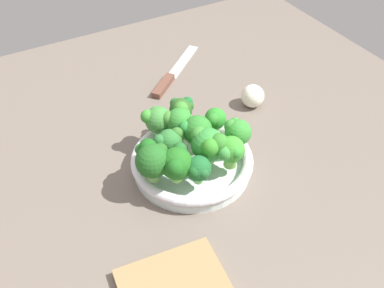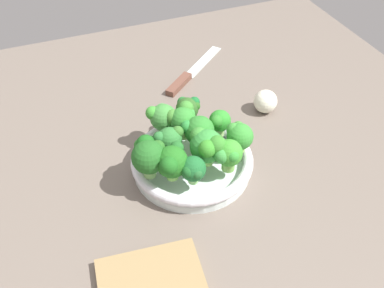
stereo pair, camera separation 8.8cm
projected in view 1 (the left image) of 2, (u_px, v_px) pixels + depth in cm
name	position (u px, v px, depth cm)	size (l,w,h in cm)	color
ground_plane	(199.00, 175.00, 93.08)	(130.00, 130.00, 2.50)	#6C6056
bowl	(192.00, 162.00, 91.16)	(24.54, 24.54, 3.90)	white
broccoli_floret_0	(209.00, 144.00, 85.52)	(7.24, 6.57, 7.60)	#7BBB4F
broccoli_floret_1	(169.00, 142.00, 87.23)	(4.97, 6.19, 6.28)	#82BE59
broccoli_floret_2	(181.00, 109.00, 94.52)	(5.43, 5.36, 6.49)	#82D065
broccoli_floret_3	(215.00, 119.00, 92.57)	(4.64, 4.85, 6.01)	#9DCA73
broccoli_floret_4	(196.00, 130.00, 89.73)	(6.29, 6.60, 6.87)	#84BE53
broccoli_floret_5	(198.00, 169.00, 82.30)	(5.08, 4.91, 5.74)	#90D374
broccoli_floret_6	(230.00, 151.00, 84.90)	(5.37, 5.90, 6.71)	#7DBF53
broccoli_floret_7	(177.00, 163.00, 82.15)	(6.91, 6.09, 7.15)	#91CF5A
broccoli_floret_8	(237.00, 132.00, 89.52)	(5.84, 5.30, 6.37)	#8AC759
broccoli_floret_9	(179.00, 119.00, 91.31)	(5.94, 6.18, 7.29)	#7BB254
broccoli_floret_10	(153.00, 159.00, 82.19)	(7.25, 6.82, 7.90)	#85BD68
broccoli_floret_11	(149.00, 151.00, 86.25)	(4.08, 4.94, 5.27)	#A1C863
broccoli_floret_12	(158.00, 119.00, 92.30)	(6.35, 6.26, 6.52)	#88D064
knife	(171.00, 76.00, 116.77)	(18.96, 21.90, 1.50)	silver
garlic_bulb	(253.00, 96.00, 106.68)	(5.48, 5.48, 5.48)	white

